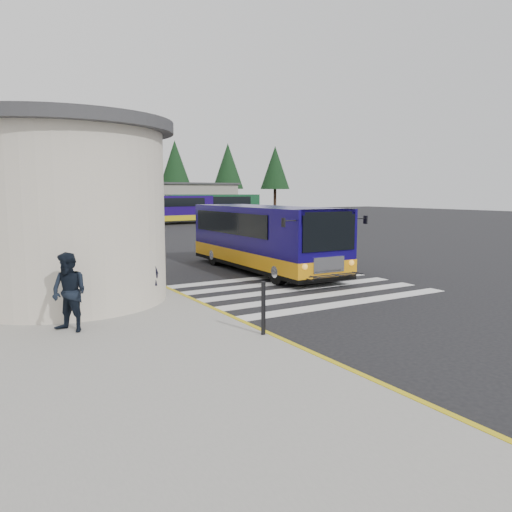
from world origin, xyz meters
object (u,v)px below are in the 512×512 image
transit_bus (264,240)px  far_bus_a (167,208)px  far_bus_b (213,207)px  pedestrian_a (149,272)px  pedestrian_b (69,292)px  bollard (263,308)px

transit_bus → far_bus_a: far_bus_a is taller
far_bus_a → far_bus_b: far_bus_b is taller
transit_bus → far_bus_b: far_bus_b is taller
pedestrian_a → pedestrian_b: 2.81m
transit_bus → pedestrian_b: 10.08m
far_bus_a → far_bus_b: size_ratio=0.97×
pedestrian_a → pedestrian_b: bearing=103.9°
pedestrian_a → far_bus_a: 36.39m
pedestrian_b → far_bus_a: far_bus_a is taller
transit_bus → far_bus_a: 30.70m
transit_bus → pedestrian_a: transit_bus is taller
pedestrian_a → far_bus_b: far_bus_b is taller
pedestrian_a → far_bus_b: 39.64m
pedestrian_a → transit_bus: bearing=-77.7°
transit_bus → pedestrian_b: transit_bus is taller
transit_bus → pedestrian_a: (-6.06, -4.02, -0.21)m
transit_bus → bollard: bearing=-119.9°
bollard → far_bus_a: size_ratio=0.12×
pedestrian_b → far_bus_b: far_bus_b is taller
transit_bus → far_bus_b: 33.39m
pedestrian_b → transit_bus: bearing=87.3°
pedestrian_a → bollard: (1.10, -3.92, -0.30)m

